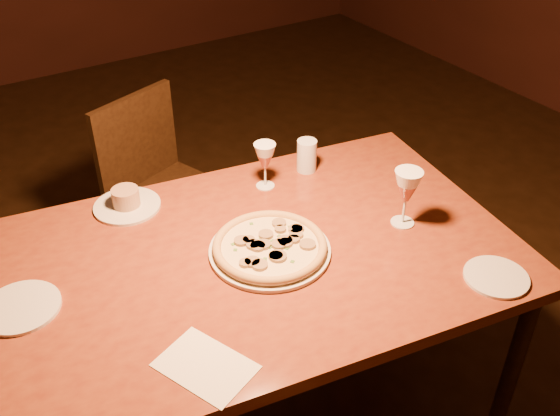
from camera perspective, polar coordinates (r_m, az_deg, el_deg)
floor at (r=2.40m, az=-2.24°, el=-18.07°), size 7.00×7.00×0.00m
dining_table at (r=1.85m, az=-1.79°, el=-5.64°), size 1.60×1.16×0.79m
chair_far at (r=2.69m, az=-10.79°, el=2.05°), size 0.53×0.53×0.86m
pizza_plate at (r=1.79m, az=-0.94°, el=-3.58°), size 0.35×0.35×0.04m
ramekin_saucer at (r=2.03m, az=-13.86°, el=0.57°), size 0.21×0.21×0.07m
wine_glass_far at (r=2.04m, az=-1.38°, el=3.89°), size 0.07×0.07×0.16m
wine_glass_right at (r=1.90m, az=11.42°, el=0.91°), size 0.08×0.08×0.19m
water_tumbler at (r=2.14m, az=2.46°, el=4.81°), size 0.07×0.07×0.11m
side_plate_left at (r=1.76m, az=-22.60°, el=-8.39°), size 0.20×0.20×0.01m
side_plate_near at (r=1.81m, az=19.16°, el=-5.98°), size 0.18×0.18×0.01m
menu_card at (r=1.51m, az=-6.82°, el=-14.14°), size 0.22×0.26×0.00m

